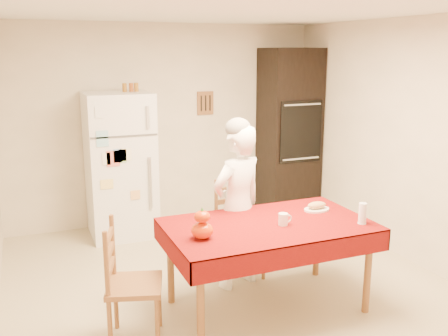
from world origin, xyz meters
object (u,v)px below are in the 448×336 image
oven_cabinet (289,132)px  bread_plate (317,209)px  chair_left (126,279)px  wine_glass (363,213)px  seated_woman (238,207)px  dining_table (268,231)px  pumpkin_lower (202,230)px  coffee_mug (283,219)px  refrigerator (120,165)px  chair_far (237,224)px

oven_cabinet → bread_plate: size_ratio=9.17×
oven_cabinet → chair_left: 3.62m
wine_glass → bread_plate: size_ratio=0.73×
seated_woman → bread_plate: (0.62, -0.35, 0.00)m
seated_woman → wine_glass: bearing=116.0°
dining_table → seated_woman: (-0.06, 0.49, 0.07)m
pumpkin_lower → dining_table: bearing=10.3°
oven_cabinet → coffee_mug: (-1.38, -2.38, -0.29)m
refrigerator → seated_woman: refrigerator is taller
oven_cabinet → wine_glass: bearing=-106.3°
seated_woman → wine_glass: 1.11m
seated_woman → pumpkin_lower: bearing=28.2°
oven_cabinet → seated_woman: size_ratio=1.44×
chair_left → coffee_mug: (1.31, -0.03, 0.30)m
pumpkin_lower → coffee_mug: bearing=2.4°
chair_left → bread_plate: 1.80m
oven_cabinet → chair_left: oven_cabinet is taller
refrigerator → chair_left: refrigerator is taller
bread_plate → chair_left: bearing=-173.6°
oven_cabinet → pumpkin_lower: 3.21m
coffee_mug → wine_glass: 0.66m
pumpkin_lower → wine_glass: 1.36m
chair_left → chair_far: bearing=-41.1°
wine_glass → bread_plate: bearing=110.0°
refrigerator → chair_far: size_ratio=1.79×
oven_cabinet → chair_left: (-2.69, -2.35, -0.59)m
chair_far → chair_left: size_ratio=1.00×
oven_cabinet → chair_far: size_ratio=2.32×
bread_plate → pumpkin_lower: bearing=-167.7°
dining_table → wine_glass: size_ratio=9.66×
oven_cabinet → chair_far: (-1.44, -1.57, -0.59)m
wine_glass → refrigerator: bearing=120.9°
pumpkin_lower → wine_glass: wine_glass is taller
oven_cabinet → dining_table: (-1.48, -2.30, -0.41)m
dining_table → wine_glass: bearing=-22.3°
refrigerator → oven_cabinet: size_ratio=0.77×
pumpkin_lower → wine_glass: (1.34, -0.18, 0.02)m
chair_far → seated_woman: (-0.10, -0.24, 0.26)m
oven_cabinet → pumpkin_lower: size_ratio=12.86×
chair_left → pumpkin_lower: chair_left is taller
oven_cabinet → bread_plate: 2.36m
refrigerator → coffee_mug: size_ratio=17.00×
wine_glass → chair_left: bearing=172.9°
oven_cabinet → dining_table: oven_cabinet is taller
chair_left → wine_glass: (1.93, -0.24, 0.34)m
chair_far → coffee_mug: bearing=-85.5°
oven_cabinet → wine_glass: (-0.76, -2.59, -0.25)m
pumpkin_lower → bread_plate: bearing=12.3°
dining_table → chair_left: 1.23m
refrigerator → coffee_mug: bearing=-69.0°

